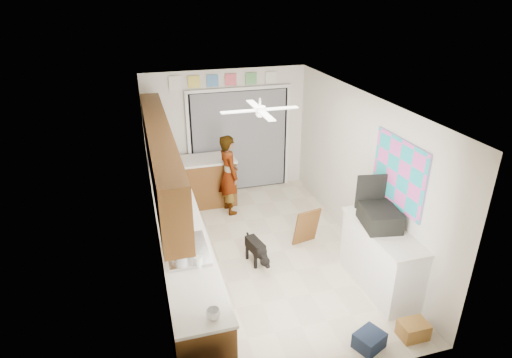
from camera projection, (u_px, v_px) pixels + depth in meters
floor at (263, 254)px, 6.87m from camera, size 5.00×5.00×0.00m
ceiling at (264, 101)px, 5.83m from camera, size 5.00×5.00×0.00m
wall_back at (227, 132)px, 8.53m from camera, size 3.20×0.00×3.20m
wall_front at (339, 288)px, 4.17m from camera, size 3.20×0.00×3.20m
wall_left at (154, 197)px, 5.94m from camera, size 0.00×5.00×5.00m
wall_right at (360, 172)px, 6.75m from camera, size 0.00×5.00×5.00m
left_base_cabinets at (180, 243)px, 6.35m from camera, size 0.60×4.80×0.90m
left_countertop at (178, 215)px, 6.16m from camera, size 0.62×4.80×0.04m
upper_cabinets at (161, 154)px, 5.93m from camera, size 0.32×4.00×0.80m
sink_basin at (187, 251)px, 5.27m from camera, size 0.50×0.76×0.06m
faucet at (171, 247)px, 5.18m from camera, size 0.03×0.03×0.22m
peninsula_base at (208, 182)px, 8.30m from camera, size 1.00×0.60×0.90m
peninsula_top at (207, 159)px, 8.11m from camera, size 1.04×0.64×0.04m
back_opening_recess at (239, 141)px, 8.65m from camera, size 2.00×0.06×2.10m
curtain_panel at (240, 142)px, 8.62m from camera, size 1.90×0.03×2.05m
door_trim_left at (189, 147)px, 8.37m from camera, size 0.06×0.04×2.10m
door_trim_right at (287, 137)px, 8.89m from camera, size 0.06×0.04×2.10m
door_trim_head at (239, 89)px, 8.18m from camera, size 2.10×0.04×0.06m
header_frame_0 at (194, 82)px, 7.92m from camera, size 0.22×0.02×0.22m
header_frame_1 at (213, 81)px, 8.01m from camera, size 0.22×0.02×0.22m
header_frame_2 at (231, 80)px, 8.10m from camera, size 0.22×0.02×0.22m
header_frame_3 at (251, 78)px, 8.20m from camera, size 0.22×0.02×0.22m
header_frame_4 at (271, 77)px, 8.30m from camera, size 0.22×0.02×0.22m
route66_sign at (175, 83)px, 7.83m from camera, size 0.22×0.02×0.26m
right_counter_base at (380, 259)px, 5.98m from camera, size 0.50×1.40×0.90m
right_counter_top at (384, 230)px, 5.78m from camera, size 0.54×1.44×0.04m
abstract_painting at (399, 173)px, 5.71m from camera, size 0.03×1.15×0.95m
ceiling_fan at (260, 110)px, 6.08m from camera, size 1.14×1.14×0.24m
microwave at (164, 158)px, 7.77m from camera, size 0.43×0.54×0.26m
soap_bottle at (179, 231)px, 5.40m from camera, size 0.13×0.13×0.34m
cup at (213, 314)px, 4.20m from camera, size 0.18×0.18×0.11m
jar_a at (198, 262)px, 4.98m from camera, size 0.11×0.11×0.13m
jar_b at (197, 260)px, 5.02m from camera, size 0.09×0.09×0.11m
paper_towel_roll at (181, 247)px, 5.13m from camera, size 0.14×0.14×0.27m
suitcase at (380, 217)px, 5.81m from camera, size 0.55×0.68×0.26m
suitcase_rim at (379, 224)px, 5.85m from camera, size 0.53×0.65×0.02m
suitcase_lid at (371, 191)px, 5.96m from camera, size 0.42×0.10×0.50m
cardboard_box at (413, 330)px, 5.22m from camera, size 0.34×0.26×0.21m
navy_crate at (369, 340)px, 5.07m from camera, size 0.42×0.39×0.20m
cabinet_door_panel at (307, 227)px, 7.00m from camera, size 0.46×0.25×0.65m
man at (229, 174)px, 7.86m from camera, size 0.45×0.60×1.52m
dog at (255, 250)px, 6.58m from camera, size 0.35×0.60×0.44m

